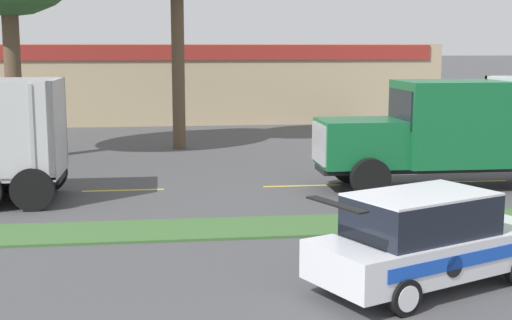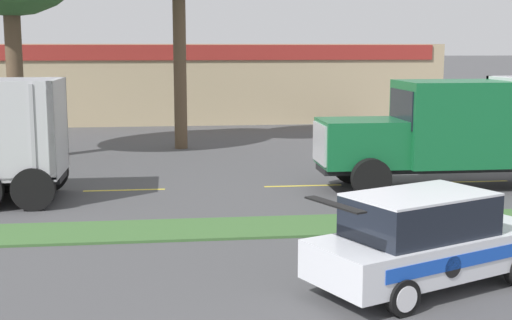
% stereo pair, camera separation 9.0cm
% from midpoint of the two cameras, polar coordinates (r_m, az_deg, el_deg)
% --- Properties ---
extents(grass_verge, '(120.00, 1.90, 0.06)m').
position_cam_midpoint_polar(grass_verge, '(16.68, -3.18, -5.50)').
color(grass_verge, '#3D6633').
rests_on(grass_verge, ground_plane).
extents(centre_line_4, '(2.40, 0.14, 0.01)m').
position_cam_midpoint_polar(centre_line_4, '(21.52, -10.38, -2.38)').
color(centre_line_4, yellow).
rests_on(centre_line_4, ground_plane).
extents(centre_line_5, '(2.40, 0.14, 0.01)m').
position_cam_midpoint_polar(centre_line_5, '(21.87, 3.90, -2.06)').
color(centre_line_5, yellow).
rests_on(centre_line_5, ground_plane).
extents(centre_line_6, '(2.40, 0.14, 0.01)m').
position_cam_midpoint_polar(centre_line_6, '(23.49, 16.95, -1.66)').
color(centre_line_6, yellow).
rests_on(centre_line_6, ground_plane).
extents(dump_truck_mid, '(11.43, 2.62, 3.31)m').
position_cam_midpoint_polar(dump_truck_mid, '(22.39, 17.54, 2.06)').
color(dump_truck_mid, black).
rests_on(dump_truck_mid, ground_plane).
extents(rally_car, '(4.80, 3.40, 1.75)m').
position_cam_midpoint_polar(rally_car, '(12.97, 13.68, -6.21)').
color(rally_car, silver).
rests_on(rally_car, ground_plane).
extents(traffic_cone, '(0.37, 0.37, 0.56)m').
position_cam_midpoint_polar(traffic_cone, '(14.47, 11.03, -6.96)').
color(traffic_cone, black).
rests_on(traffic_cone, ground_plane).
extents(store_building_backdrop, '(29.30, 12.10, 4.34)m').
position_cam_midpoint_polar(store_building_backdrop, '(44.13, -6.33, 6.38)').
color(store_building_backdrop, tan).
rests_on(store_building_backdrop, ground_plane).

